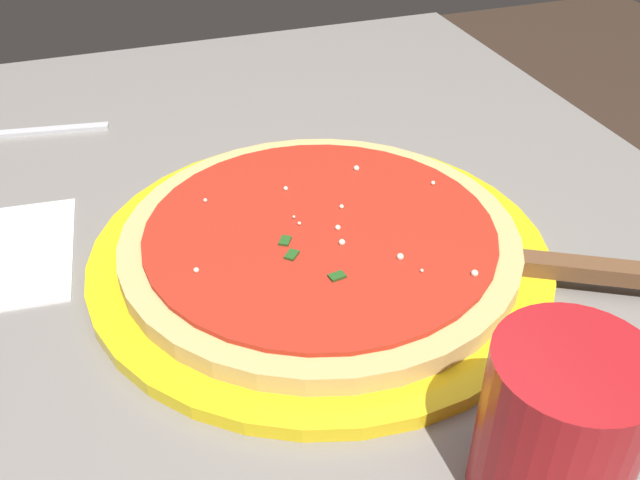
# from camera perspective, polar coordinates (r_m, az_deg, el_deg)

# --- Properties ---
(restaurant_table) EXTENTS (1.02, 0.78, 0.74)m
(restaurant_table) POSITION_cam_1_polar(r_m,az_deg,el_deg) (0.71, -1.53, -9.42)
(restaurant_table) COLOR black
(restaurant_table) RESTS_ON ground_plane
(serving_plate) EXTENTS (0.38, 0.38, 0.01)m
(serving_plate) POSITION_cam_1_polar(r_m,az_deg,el_deg) (0.60, 0.00, -1.10)
(serving_plate) COLOR yellow
(serving_plate) RESTS_ON restaurant_table
(pizza) EXTENTS (0.32, 0.32, 0.02)m
(pizza) POSITION_cam_1_polar(r_m,az_deg,el_deg) (0.59, 0.00, 0.12)
(pizza) COLOR #DBB26B
(pizza) RESTS_ON serving_plate
(pizza_server) EXTENTS (0.15, 0.21, 0.01)m
(pizza_server) POSITION_cam_1_polar(r_m,az_deg,el_deg) (0.59, 16.87, -2.01)
(pizza_server) COLOR silver
(pizza_server) RESTS_ON serving_plate
(cup_tall_drink) EXTENTS (0.09, 0.09, 0.11)m
(cup_tall_drink) POSITION_cam_1_polar(r_m,az_deg,el_deg) (0.42, 18.42, -14.15)
(cup_tall_drink) COLOR #B2191E
(cup_tall_drink) RESTS_ON restaurant_table
(fork) EXTENTS (0.05, 0.19, 0.00)m
(fork) POSITION_cam_1_polar(r_m,az_deg,el_deg) (0.86, -23.50, 7.75)
(fork) COLOR silver
(fork) RESTS_ON restaurant_table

